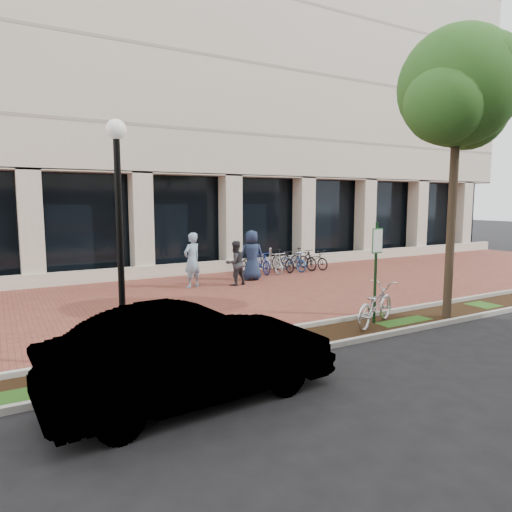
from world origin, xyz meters
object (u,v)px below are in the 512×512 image
parking_sign (376,260)px  lamppost (120,231)px  pedestrian_left (192,260)px  pedestrian_right (252,255)px  locked_bicycle (375,305)px  sedan_near_curb (193,353)px  bollard (270,259)px  pedestrian_mid (235,263)px  bike_rack_cluster (283,261)px  street_tree (458,95)px

parking_sign → lamppost: (-6.24, 0.13, 0.93)m
pedestrian_left → pedestrian_right: 2.60m
pedestrian_right → locked_bicycle: bearing=97.1°
parking_sign → sedan_near_curb: (-5.64, -1.87, -0.88)m
locked_bicycle → bollard: bearing=-38.8°
pedestrian_mid → parking_sign: bearing=87.7°
locked_bicycle → sedan_near_curb: size_ratio=0.44×
pedestrian_mid → pedestrian_left: bearing=-22.5°
lamppost → bike_rack_cluster: size_ratio=1.09×
lamppost → locked_bicycle: 6.47m
bike_rack_cluster → pedestrian_left: bearing=-164.1°
lamppost → pedestrian_mid: lamppost is taller
pedestrian_left → parking_sign: bearing=85.5°
locked_bicycle → pedestrian_right: pedestrian_right is taller
pedestrian_mid → pedestrian_right: 1.26m
sedan_near_curb → pedestrian_mid: bearing=-34.5°
pedestrian_left → sedan_near_curb: 9.35m
street_tree → bollard: size_ratio=7.27×
locked_bicycle → sedan_near_curb: sedan_near_curb is taller
pedestrian_left → sedan_near_curb: (-3.46, -8.68, -0.24)m
parking_sign → bike_rack_cluster: size_ratio=0.62×
locked_bicycle → pedestrian_left: (-2.08, 6.92, 0.46)m
bike_rack_cluster → sedan_near_curb: bearing=-129.7°
pedestrian_right → bike_rack_cluster: 2.51m
parking_sign → pedestrian_mid: 6.51m
lamppost → pedestrian_left: lamppost is taller
bike_rack_cluster → lamppost: bearing=-138.0°
parking_sign → bollard: size_ratio=2.52×
parking_sign → lamppost: bearing=178.1°
pedestrian_mid → pedestrian_right: size_ratio=0.84×
sedan_near_curb → street_tree: bearing=-83.5°
pedestrian_right → bike_rack_cluster: pedestrian_right is taller
parking_sign → pedestrian_mid: (-0.66, 6.42, -0.80)m
street_tree → parking_sign: bearing=167.2°
pedestrian_left → pedestrian_mid: pedestrian_left is taller
pedestrian_left → sedan_near_curb: pedestrian_left is taller
street_tree → bike_rack_cluster: (0.44, 8.70, -5.27)m
pedestrian_right → lamppost: bearing=57.4°
lamppost → bollard: 12.45m
street_tree → pedestrian_mid: bearing=112.1°
street_tree → sedan_near_curb: (-7.79, -1.38, -4.99)m
pedestrian_left → lamppost: bearing=36.5°
pedestrian_mid → sedan_near_curb: size_ratio=0.36×
pedestrian_right → sedan_near_curb: bearing=67.1°
pedestrian_right → bike_rack_cluster: size_ratio=0.47×
parking_sign → bike_rack_cluster: (2.58, 8.22, -1.16)m
locked_bicycle → pedestrian_left: 7.24m
parking_sign → pedestrian_right: size_ratio=1.31×
bollard → pedestrian_left: bearing=-155.4°
street_tree → bollard: (0.22, 9.38, -5.21)m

